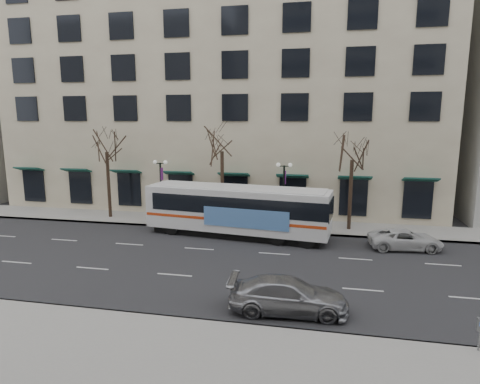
% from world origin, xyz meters
% --- Properties ---
extents(ground, '(160.00, 160.00, 0.00)m').
position_xyz_m(ground, '(0.00, 0.00, 0.00)').
color(ground, black).
rests_on(ground, ground).
extents(sidewalk_far, '(80.00, 4.00, 0.15)m').
position_xyz_m(sidewalk_far, '(5.00, 9.00, 0.07)').
color(sidewalk_far, gray).
rests_on(sidewalk_far, ground).
extents(building_hotel, '(40.00, 20.00, 24.00)m').
position_xyz_m(building_hotel, '(-2.00, 21.00, 12.00)').
color(building_hotel, '#B6A88B').
rests_on(building_hotel, ground).
extents(tree_far_left, '(3.60, 3.60, 8.34)m').
position_xyz_m(tree_far_left, '(-10.00, 8.80, 6.70)').
color(tree_far_left, black).
rests_on(tree_far_left, ground).
extents(tree_far_mid, '(3.60, 3.60, 8.55)m').
position_xyz_m(tree_far_mid, '(0.00, 8.80, 6.91)').
color(tree_far_mid, black).
rests_on(tree_far_mid, ground).
extents(tree_far_right, '(3.60, 3.60, 8.06)m').
position_xyz_m(tree_far_right, '(10.00, 8.80, 6.42)').
color(tree_far_right, black).
rests_on(tree_far_right, ground).
extents(lamp_post_left, '(1.22, 0.45, 5.21)m').
position_xyz_m(lamp_post_left, '(-4.99, 8.20, 2.94)').
color(lamp_post_left, black).
rests_on(lamp_post_left, ground).
extents(lamp_post_right, '(1.22, 0.45, 5.21)m').
position_xyz_m(lamp_post_right, '(5.01, 8.20, 2.94)').
color(lamp_post_right, black).
rests_on(lamp_post_right, ground).
extents(city_bus, '(13.74, 4.59, 3.65)m').
position_xyz_m(city_bus, '(1.92, 5.78, 2.00)').
color(city_bus, silver).
rests_on(city_bus, ground).
extents(silver_car, '(5.43, 2.47, 1.54)m').
position_xyz_m(silver_car, '(6.47, -5.35, 0.77)').
color(silver_car, '#9B9CA2').
rests_on(silver_car, ground).
extents(white_pickup, '(4.87, 2.62, 1.30)m').
position_xyz_m(white_pickup, '(13.36, 4.98, 0.65)').
color(white_pickup, silver).
rests_on(white_pickup, ground).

